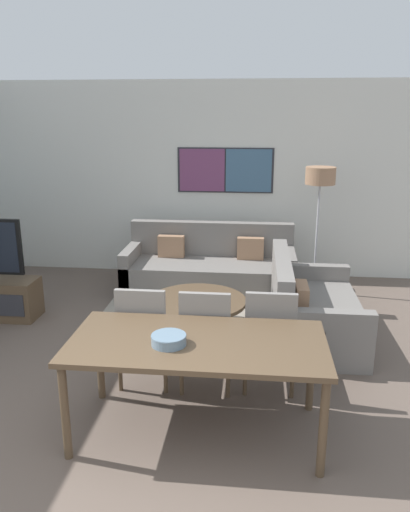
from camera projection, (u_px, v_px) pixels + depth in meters
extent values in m
cube|color=silver|center=(183.00, 180.00, 7.32)|extent=(6.79, 0.06, 2.80)
cube|color=#2D2D33|center=(225.00, 170.00, 7.18)|extent=(1.38, 0.01, 0.64)
cube|color=#753D66|center=(202.00, 170.00, 7.21)|extent=(0.65, 0.02, 0.60)
cube|color=#426684|center=(249.00, 171.00, 7.14)|extent=(0.65, 0.02, 0.60)
cube|color=gray|center=(198.00, 331.00, 5.55)|extent=(2.45, 1.89, 0.01)
cube|color=slate|center=(209.00, 277.00, 6.75)|extent=(2.27, 0.91, 0.42)
cube|color=slate|center=(212.00, 253.00, 7.05)|extent=(2.27, 0.16, 0.89)
cube|color=slate|center=(132.00, 268.00, 6.84)|extent=(0.14, 0.91, 0.60)
cube|color=slate|center=(289.00, 273.00, 6.62)|extent=(0.14, 0.91, 0.60)
cube|color=#9E7556|center=(171.00, 246.00, 6.90)|extent=(0.36, 0.12, 0.30)
cube|color=#9E7556|center=(250.00, 248.00, 6.79)|extent=(0.36, 0.12, 0.30)
cube|color=slate|center=(315.00, 319.00, 5.37)|extent=(0.91, 1.59, 0.42)
cube|color=slate|center=(281.00, 297.00, 5.35)|extent=(0.16, 1.59, 0.89)
cube|color=slate|center=(324.00, 341.00, 4.65)|extent=(0.91, 0.14, 0.60)
cube|color=slate|center=(309.00, 288.00, 6.04)|extent=(0.91, 0.14, 0.60)
cube|color=#9E7556|center=(301.00, 299.00, 4.95)|extent=(0.12, 0.36, 0.30)
cylinder|color=brown|center=(198.00, 330.00, 5.55)|extent=(0.48, 0.48, 0.03)
cylinder|color=brown|center=(198.00, 317.00, 5.51)|extent=(0.19, 0.19, 0.34)
cylinder|color=brown|center=(198.00, 301.00, 5.45)|extent=(1.07, 1.07, 0.04)
cube|color=brown|center=(197.00, 343.00, 3.61)|extent=(1.87, 0.90, 0.04)
cylinder|color=brown|center=(65.00, 413.00, 3.43)|extent=(0.06, 0.06, 0.72)
cylinder|color=brown|center=(323.00, 429.00, 3.25)|extent=(0.06, 0.06, 0.72)
cylinder|color=brown|center=(100.00, 359.00, 4.18)|extent=(0.06, 0.06, 0.72)
cylinder|color=brown|center=(311.00, 370.00, 4.00)|extent=(0.06, 0.06, 0.72)
cube|color=gray|center=(147.00, 335.00, 4.44)|extent=(0.46, 0.46, 0.06)
cube|color=gray|center=(140.00, 317.00, 4.17)|extent=(0.42, 0.05, 0.47)
cylinder|color=brown|center=(120.00, 369.00, 4.33)|extent=(0.04, 0.04, 0.41)
cylinder|color=brown|center=(165.00, 371.00, 4.29)|extent=(0.04, 0.04, 0.41)
cylinder|color=brown|center=(131.00, 348.00, 4.71)|extent=(0.04, 0.04, 0.41)
cylinder|color=brown|center=(173.00, 350.00, 4.67)|extent=(0.04, 0.04, 0.41)
cube|color=gray|center=(207.00, 339.00, 4.37)|extent=(0.46, 0.46, 0.06)
cube|color=gray|center=(205.00, 320.00, 4.10)|extent=(0.42, 0.05, 0.47)
cylinder|color=brown|center=(181.00, 373.00, 4.26)|extent=(0.04, 0.04, 0.41)
cylinder|color=brown|center=(228.00, 375.00, 4.22)|extent=(0.04, 0.04, 0.41)
cylinder|color=brown|center=(188.00, 352.00, 4.64)|extent=(0.04, 0.04, 0.41)
cylinder|color=brown|center=(231.00, 354.00, 4.60)|extent=(0.04, 0.04, 0.41)
cube|color=gray|center=(269.00, 339.00, 4.36)|extent=(0.46, 0.46, 0.06)
cube|color=gray|center=(271.00, 320.00, 4.10)|extent=(0.42, 0.05, 0.47)
cylinder|color=brown|center=(245.00, 373.00, 4.26)|extent=(0.04, 0.04, 0.41)
cylinder|color=brown|center=(292.00, 376.00, 4.22)|extent=(0.04, 0.04, 0.41)
cylinder|color=brown|center=(246.00, 352.00, 4.64)|extent=(0.04, 0.04, 0.41)
cylinder|color=brown|center=(290.00, 354.00, 4.60)|extent=(0.04, 0.04, 0.41)
cylinder|color=slate|center=(169.00, 340.00, 3.53)|extent=(0.25, 0.25, 0.07)
torus|color=slate|center=(169.00, 336.00, 3.52)|extent=(0.25, 0.25, 0.02)
cylinder|color=#2D2D33|center=(313.00, 291.00, 6.77)|extent=(0.28, 0.28, 0.02)
cylinder|color=#B7B7BC|center=(316.00, 239.00, 6.57)|extent=(0.03, 0.03, 1.44)
cylinder|color=#9E7556|center=(320.00, 176.00, 6.34)|extent=(0.38, 0.38, 0.22)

